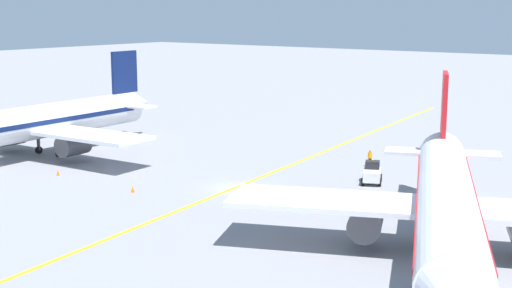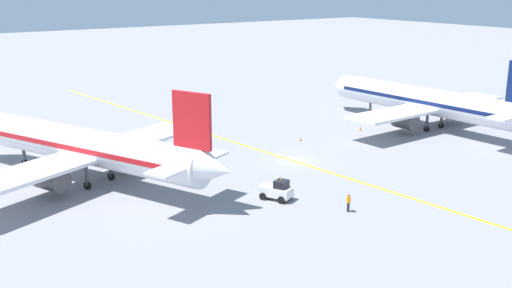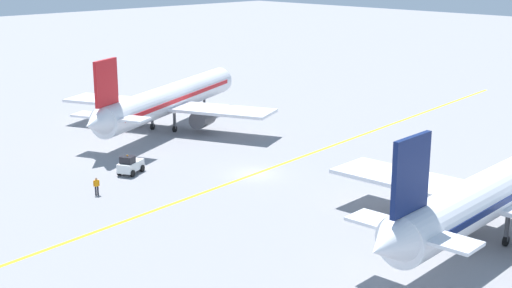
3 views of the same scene
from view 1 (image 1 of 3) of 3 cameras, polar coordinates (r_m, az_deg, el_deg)
ground_plane at (r=62.94m, az=-1.76°, el=-3.54°), size 400.00×400.00×0.00m
apron_yellow_centreline at (r=62.94m, az=-1.76°, el=-3.54°), size 12.98×119.38×0.01m
airplane_at_gate at (r=46.36m, az=14.96°, el=-4.41°), size 27.80×33.85×10.60m
airplane_adjacent_stand at (r=78.39m, az=-17.24°, el=1.60°), size 28.22×35.52×10.60m
baggage_tug_white at (r=65.34m, az=9.27°, el=-2.33°), size 2.70×3.35×2.11m
ground_crew_worker at (r=72.11m, az=9.10°, el=-1.08°), size 0.33×0.55×1.68m
traffic_cone_near_nose at (r=70.07m, az=-15.56°, el=-2.22°), size 0.32×0.32×0.55m
traffic_cone_mid_apron at (r=62.31m, az=-9.83°, el=-3.58°), size 0.32×0.32×0.55m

